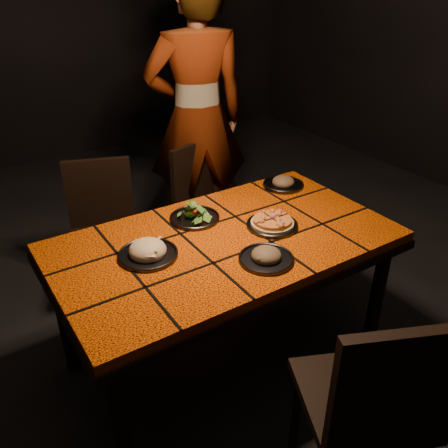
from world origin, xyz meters
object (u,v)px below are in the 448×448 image
chair_far_left (103,223)px  plate_pizza (272,223)px  diner (197,119)px  chair_near (375,402)px  plate_pasta (148,252)px  dining_table (225,252)px  chair_far_right (204,198)px

chair_far_left → plate_pizza: size_ratio=3.45×
diner → chair_near: bearing=91.5°
chair_near → plate_pasta: bearing=-45.1°
diner → chair_far_left: bearing=30.3°
dining_table → chair_near: bearing=-89.6°
dining_table → plate_pizza: bearing=-7.5°
chair_far_left → chair_near: bearing=-60.1°
dining_table → plate_pizza: (0.25, -0.03, 0.10)m
diner → plate_pizza: 1.20m
chair_far_right → plate_pasta: chair_far_right is taller
chair_near → diner: diner is taller
diner → dining_table: bearing=80.9°
dining_table → chair_far_left: size_ratio=1.85×
chair_near → chair_far_right: bearing=-78.3°
dining_table → diner: (0.50, 1.12, 0.29)m
plate_pasta → chair_far_right: bearing=47.1°
chair_far_left → plate_pasta: 0.89m
diner → plate_pasta: diner is taller
chair_far_right → diner: size_ratio=0.44×
chair_far_left → plate_pizza: bearing=-38.8°
chair_far_right → diner: (0.09, 0.22, 0.47)m
chair_far_left → plate_pizza: 1.12m
dining_table → diner: bearing=65.8°
chair_far_right → plate_pizza: (-0.16, -0.93, 0.28)m
chair_near → chair_far_left: 1.87m
chair_far_left → dining_table: bearing=-51.0°
chair_near → diner: (0.50, 2.06, 0.40)m
chair_far_left → plate_pizza: (0.56, -0.93, 0.27)m
dining_table → diner: diner is taller
chair_far_right → diner: diner is taller
dining_table → chair_far_left: 0.96m
dining_table → chair_far_left: bearing=108.5°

